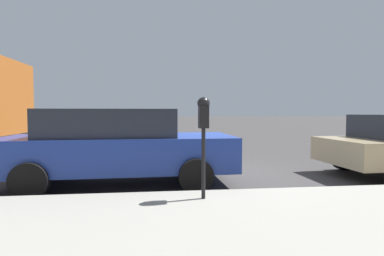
% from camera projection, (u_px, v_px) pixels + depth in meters
% --- Properties ---
extents(ground_plane, '(220.00, 220.00, 0.00)m').
position_uv_depth(ground_plane, '(201.00, 174.00, 7.25)').
color(ground_plane, '#3D3A3A').
extents(parking_meter, '(0.21, 0.19, 1.54)m').
position_uv_depth(parking_meter, '(203.00, 121.00, 4.48)').
color(parking_meter, black).
rests_on(parking_meter, sidewalk).
extents(car_blue, '(2.14, 4.66, 1.55)m').
position_uv_depth(car_blue, '(118.00, 145.00, 6.14)').
color(car_blue, navy).
rests_on(car_blue, ground_plane).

